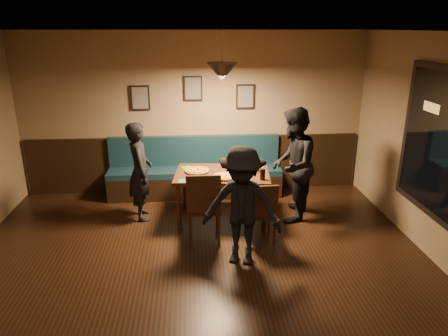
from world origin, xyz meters
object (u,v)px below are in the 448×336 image
object	(u,v)px
booth_bench	(195,168)
tabasco_bottle	(258,169)
diner_left	(140,171)
dining_table	(222,196)
chair_near_left	(204,206)
soda_glass	(262,174)
diner_right	(293,165)
diner_front	(242,206)
chair_near_right	(260,211)

from	to	relation	value
booth_bench	tabasco_bottle	xyz separation A→B (m)	(0.95, -1.01, 0.31)
diner_left	tabasco_bottle	xyz separation A→B (m)	(1.79, -0.16, 0.05)
dining_table	chair_near_left	bearing A→B (deg)	-108.94
chair_near_left	soda_glass	xyz separation A→B (m)	(0.86, 0.33, 0.32)
booth_bench	diner_left	bearing A→B (deg)	-134.75
tabasco_bottle	diner_right	bearing A→B (deg)	-5.11
dining_table	chair_near_left	size ratio (longest dim) A/B	1.36
booth_bench	diner_right	size ratio (longest dim) A/B	1.72
diner_left	soda_glass	bearing A→B (deg)	-114.57
chair_near_left	booth_bench	bearing A→B (deg)	93.80
chair_near_left	diner_left	size ratio (longest dim) A/B	0.68
chair_near_left	diner_front	bearing A→B (deg)	-52.90
diner_right	tabasco_bottle	distance (m)	0.52
chair_near_left	chair_near_right	xyz separation A→B (m)	(0.78, -0.08, -0.07)
diner_front	soda_glass	world-z (taller)	diner_front
diner_right	chair_near_left	bearing A→B (deg)	-44.75
booth_bench	diner_left	world-z (taller)	diner_left
chair_near_left	chair_near_right	distance (m)	0.78
booth_bench	diner_front	distance (m)	2.34
diner_front	soda_glass	xyz separation A→B (m)	(0.41, 0.94, 0.07)
chair_near_left	diner_right	xyz separation A→B (m)	(1.37, 0.60, 0.35)
dining_table	soda_glass	bearing A→B (deg)	-25.37
diner_front	booth_bench	bearing A→B (deg)	122.10
chair_near_right	diner_front	world-z (taller)	diner_front
booth_bench	soda_glass	distance (m)	1.67
booth_bench	tabasco_bottle	bearing A→B (deg)	-46.65
booth_bench	dining_table	size ratio (longest dim) A/B	2.13
dining_table	diner_front	world-z (taller)	diner_front
booth_bench	diner_front	bearing A→B (deg)	-76.36
chair_near_right	booth_bench	bearing A→B (deg)	114.37
chair_near_left	tabasco_bottle	distance (m)	1.11
diner_front	dining_table	bearing A→B (deg)	114.98
booth_bench	chair_near_left	world-z (taller)	chair_near_left
chair_near_left	chair_near_right	bearing A→B (deg)	-5.54
dining_table	diner_front	size ratio (longest dim) A/B	0.92
soda_glass	tabasco_bottle	distance (m)	0.31
booth_bench	dining_table	bearing A→B (deg)	-67.76
diner_front	soda_glass	distance (m)	1.03
dining_table	diner_right	world-z (taller)	diner_right
chair_near_left	chair_near_right	world-z (taller)	chair_near_left
soda_glass	tabasco_bottle	world-z (taller)	soda_glass
chair_near_left	diner_right	size ratio (longest dim) A/B	0.59
dining_table	diner_left	xyz separation A→B (m)	(-1.24, 0.14, 0.39)
booth_bench	dining_table	xyz separation A→B (m)	(0.40, -0.98, -0.12)
diner_right	tabasco_bottle	xyz separation A→B (m)	(-0.51, 0.05, -0.06)
booth_bench	diner_left	distance (m)	1.22
dining_table	chair_near_right	distance (m)	0.89
dining_table	tabasco_bottle	bearing A→B (deg)	3.36
dining_table	soda_glass	world-z (taller)	soda_glass
chair_near_right	tabasco_bottle	world-z (taller)	chair_near_right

